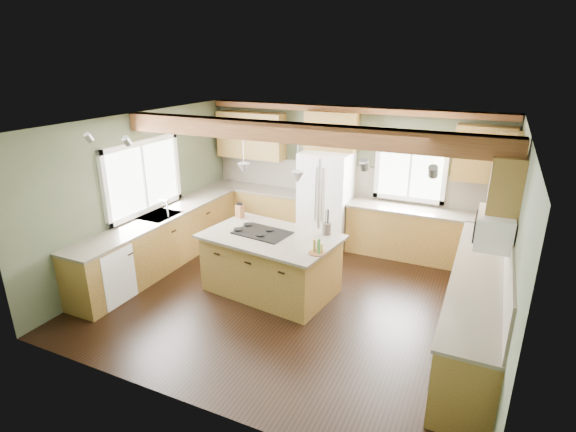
% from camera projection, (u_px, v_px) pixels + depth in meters
% --- Properties ---
extents(floor, '(5.60, 5.60, 0.00)m').
position_uv_depth(floor, '(294.00, 296.00, 6.81)').
color(floor, black).
rests_on(floor, ground).
extents(ceiling, '(5.60, 5.60, 0.00)m').
position_uv_depth(ceiling, '(295.00, 123.00, 5.94)').
color(ceiling, silver).
rests_on(ceiling, wall_back).
extents(wall_back, '(5.60, 0.00, 5.60)m').
position_uv_depth(wall_back, '(348.00, 176.00, 8.51)').
color(wall_back, '#3F4733').
rests_on(wall_back, ground).
extents(wall_left, '(0.00, 5.00, 5.00)m').
position_uv_depth(wall_left, '(141.00, 192.00, 7.48)').
color(wall_left, '#3F4733').
rests_on(wall_left, ground).
extents(wall_right, '(0.00, 5.00, 5.00)m').
position_uv_depth(wall_right, '(512.00, 250.00, 5.27)').
color(wall_right, '#3F4733').
rests_on(wall_right, ground).
extents(ceiling_beam, '(5.55, 0.26, 0.26)m').
position_uv_depth(ceiling_beam, '(296.00, 133.00, 6.01)').
color(ceiling_beam, '#502917').
rests_on(ceiling_beam, ceiling).
extents(soffit_trim, '(5.55, 0.20, 0.10)m').
position_uv_depth(soffit_trim, '(350.00, 109.00, 8.01)').
color(soffit_trim, '#502917').
rests_on(soffit_trim, ceiling).
extents(backsplash_back, '(5.58, 0.03, 0.58)m').
position_uv_depth(backsplash_back, '(348.00, 180.00, 8.53)').
color(backsplash_back, brown).
rests_on(backsplash_back, wall_back).
extents(backsplash_right, '(0.03, 3.70, 0.58)m').
position_uv_depth(backsplash_right, '(509.00, 255.00, 5.34)').
color(backsplash_right, brown).
rests_on(backsplash_right, wall_right).
extents(base_cab_back_left, '(2.02, 0.60, 0.88)m').
position_uv_depth(base_cab_back_left, '(259.00, 210.00, 9.25)').
color(base_cab_back_left, brown).
rests_on(base_cab_back_left, floor).
extents(counter_back_left, '(2.06, 0.64, 0.04)m').
position_uv_depth(counter_back_left, '(258.00, 189.00, 9.10)').
color(counter_back_left, '#484035').
rests_on(counter_back_left, base_cab_back_left).
extents(base_cab_back_right, '(2.62, 0.60, 0.88)m').
position_uv_depth(base_cab_back_right, '(421.00, 235.00, 7.95)').
color(base_cab_back_right, brown).
rests_on(base_cab_back_right, floor).
extents(counter_back_right, '(2.66, 0.64, 0.04)m').
position_uv_depth(counter_back_right, '(424.00, 211.00, 7.80)').
color(counter_back_right, '#484035').
rests_on(counter_back_right, base_cab_back_right).
extents(base_cab_left, '(0.60, 3.70, 0.88)m').
position_uv_depth(base_cab_left, '(163.00, 241.00, 7.70)').
color(base_cab_left, brown).
rests_on(base_cab_left, floor).
extents(counter_left, '(0.64, 3.74, 0.04)m').
position_uv_depth(counter_left, '(160.00, 216.00, 7.54)').
color(counter_left, '#484035').
rests_on(counter_left, base_cab_left).
extents(base_cab_right, '(0.60, 3.70, 0.88)m').
position_uv_depth(base_cab_right, '(474.00, 306.00, 5.72)').
color(base_cab_right, brown).
rests_on(base_cab_right, floor).
extents(counter_right, '(0.64, 3.74, 0.04)m').
position_uv_depth(counter_right, '(480.00, 273.00, 5.56)').
color(counter_right, '#484035').
rests_on(counter_right, base_cab_right).
extents(upper_cab_back_left, '(1.40, 0.35, 0.90)m').
position_uv_depth(upper_cab_back_left, '(251.00, 135.00, 8.93)').
color(upper_cab_back_left, brown).
rests_on(upper_cab_back_left, wall_back).
extents(upper_cab_over_fridge, '(0.96, 0.35, 0.70)m').
position_uv_depth(upper_cab_over_fridge, '(332.00, 131.00, 8.19)').
color(upper_cab_over_fridge, brown).
rests_on(upper_cab_over_fridge, wall_back).
extents(upper_cab_right, '(0.35, 2.20, 0.90)m').
position_uv_depth(upper_cab_right, '(505.00, 177.00, 5.88)').
color(upper_cab_right, brown).
rests_on(upper_cab_right, wall_right).
extents(upper_cab_back_corner, '(0.90, 0.35, 0.90)m').
position_uv_depth(upper_cab_back_corner, '(484.00, 154.00, 7.23)').
color(upper_cab_back_corner, brown).
rests_on(upper_cab_back_corner, wall_back).
extents(window_left, '(0.04, 1.60, 1.05)m').
position_uv_depth(window_left, '(143.00, 177.00, 7.43)').
color(window_left, white).
rests_on(window_left, wall_left).
extents(window_back, '(1.10, 0.04, 1.00)m').
position_uv_depth(window_back, '(411.00, 169.00, 7.95)').
color(window_back, white).
rests_on(window_back, wall_back).
extents(sink, '(0.50, 0.65, 0.03)m').
position_uv_depth(sink, '(160.00, 216.00, 7.54)').
color(sink, '#262628').
rests_on(sink, counter_left).
extents(faucet, '(0.02, 0.02, 0.28)m').
position_uv_depth(faucet, '(168.00, 209.00, 7.42)').
color(faucet, '#B2B2B7').
rests_on(faucet, sink).
extents(dishwasher, '(0.60, 0.60, 0.84)m').
position_uv_depth(dishwasher, '(105.00, 274.00, 6.59)').
color(dishwasher, white).
rests_on(dishwasher, floor).
extents(oven, '(0.60, 0.72, 0.84)m').
position_uv_depth(oven, '(465.00, 367.00, 4.61)').
color(oven, white).
rests_on(oven, floor).
extents(microwave, '(0.40, 0.70, 0.38)m').
position_uv_depth(microwave, '(495.00, 228.00, 5.23)').
color(microwave, white).
rests_on(microwave, wall_right).
extents(pendant_left, '(0.18, 0.18, 0.16)m').
position_uv_depth(pendant_left, '(244.00, 169.00, 6.60)').
color(pendant_left, '#B2B2B7').
rests_on(pendant_left, ceiling).
extents(pendant_right, '(0.18, 0.18, 0.16)m').
position_uv_depth(pendant_right, '(298.00, 177.00, 6.13)').
color(pendant_right, '#B2B2B7').
rests_on(pendant_right, ceiling).
extents(refrigerator, '(0.90, 0.74, 1.80)m').
position_uv_depth(refrigerator, '(326.00, 199.00, 8.44)').
color(refrigerator, white).
rests_on(refrigerator, floor).
extents(island, '(1.99, 1.37, 0.88)m').
position_uv_depth(island, '(271.00, 264.00, 6.85)').
color(island, brown).
rests_on(island, floor).
extents(island_top, '(2.13, 1.51, 0.04)m').
position_uv_depth(island_top, '(271.00, 237.00, 6.69)').
color(island_top, '#484035').
rests_on(island_top, island).
extents(cooktop, '(0.87, 0.64, 0.02)m').
position_uv_depth(cooktop, '(262.00, 233.00, 6.76)').
color(cooktop, black).
rests_on(cooktop, island_top).
extents(knife_block, '(0.15, 0.13, 0.21)m').
position_uv_depth(knife_block, '(240.00, 211.00, 7.40)').
color(knife_block, brown).
rests_on(knife_block, island_top).
extents(utensil_crock, '(0.16, 0.16, 0.18)m').
position_uv_depth(utensil_crock, '(327.00, 229.00, 6.71)').
color(utensil_crock, '#443E36').
rests_on(utensil_crock, island_top).
extents(bottle_tray, '(0.26, 0.26, 0.21)m').
position_uv_depth(bottle_tray, '(317.00, 246.00, 6.05)').
color(bottle_tray, brown).
rests_on(bottle_tray, island_top).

